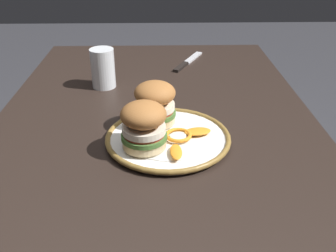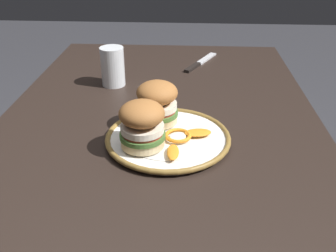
{
  "view_description": "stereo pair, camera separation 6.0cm",
  "coord_description": "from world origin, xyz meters",
  "px_view_note": "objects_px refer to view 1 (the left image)",
  "views": [
    {
      "loc": [
        -0.76,
        -0.01,
        1.15
      ],
      "look_at": [
        -0.03,
        -0.03,
        0.75
      ],
      "focal_mm": 40.35,
      "sensor_mm": 36.0,
      "label": 1
    },
    {
      "loc": [
        -0.76,
        -0.07,
        1.15
      ],
      "look_at": [
        -0.03,
        -0.03,
        0.75
      ],
      "focal_mm": 40.35,
      "sensor_mm": 36.0,
      "label": 2
    }
  ],
  "objects_px": {
    "dinner_plate": "(168,138)",
    "table_knife": "(186,63)",
    "sandwich_half_right": "(156,102)",
    "dining_table": "(156,168)",
    "sandwich_half_left": "(144,125)",
    "drinking_glass": "(103,71)"
  },
  "relations": [
    {
      "from": "dinner_plate",
      "to": "drinking_glass",
      "type": "height_order",
      "value": "drinking_glass"
    },
    {
      "from": "dining_table",
      "to": "table_knife",
      "type": "xyz_separation_m",
      "value": [
        0.49,
        -0.1,
        0.1
      ]
    },
    {
      "from": "dining_table",
      "to": "sandwich_half_left",
      "type": "bearing_deg",
      "value": 163.05
    },
    {
      "from": "sandwich_half_right",
      "to": "table_knife",
      "type": "bearing_deg",
      "value": -12.63
    },
    {
      "from": "sandwich_half_right",
      "to": "dining_table",
      "type": "bearing_deg",
      "value": 175.38
    },
    {
      "from": "table_knife",
      "to": "sandwich_half_left",
      "type": "bearing_deg",
      "value": 167.26
    },
    {
      "from": "drinking_glass",
      "to": "table_knife",
      "type": "relative_size",
      "value": 0.56
    },
    {
      "from": "dinner_plate",
      "to": "table_knife",
      "type": "xyz_separation_m",
      "value": [
        0.52,
        -0.08,
        -0.01
      ]
    },
    {
      "from": "sandwich_half_right",
      "to": "table_knife",
      "type": "distance_m",
      "value": 0.47
    },
    {
      "from": "dining_table",
      "to": "sandwich_half_right",
      "type": "bearing_deg",
      "value": -4.62
    },
    {
      "from": "dining_table",
      "to": "sandwich_half_left",
      "type": "height_order",
      "value": "sandwich_half_left"
    },
    {
      "from": "dinner_plate",
      "to": "sandwich_half_right",
      "type": "xyz_separation_m",
      "value": [
        0.06,
        0.03,
        0.06
      ]
    },
    {
      "from": "dinner_plate",
      "to": "drinking_glass",
      "type": "xyz_separation_m",
      "value": [
        0.32,
        0.18,
        0.04
      ]
    },
    {
      "from": "sandwich_half_right",
      "to": "table_knife",
      "type": "relative_size",
      "value": 0.57
    },
    {
      "from": "sandwich_half_left",
      "to": "table_knife",
      "type": "bearing_deg",
      "value": -12.74
    },
    {
      "from": "dinner_plate",
      "to": "table_knife",
      "type": "relative_size",
      "value": 1.37
    },
    {
      "from": "dinner_plate",
      "to": "sandwich_half_right",
      "type": "height_order",
      "value": "sandwich_half_right"
    },
    {
      "from": "dining_table",
      "to": "sandwich_half_left",
      "type": "distance_m",
      "value": 0.18
    },
    {
      "from": "drinking_glass",
      "to": "dinner_plate",
      "type": "bearing_deg",
      "value": -150.42
    },
    {
      "from": "dining_table",
      "to": "sandwich_half_left",
      "type": "xyz_separation_m",
      "value": [
        -0.07,
        0.02,
        0.16
      ]
    },
    {
      "from": "sandwich_half_left",
      "to": "table_knife",
      "type": "relative_size",
      "value": 0.56
    },
    {
      "from": "sandwich_half_right",
      "to": "drinking_glass",
      "type": "xyz_separation_m",
      "value": [
        0.26,
        0.16,
        -0.02
      ]
    }
  ]
}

